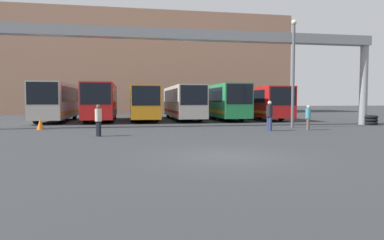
# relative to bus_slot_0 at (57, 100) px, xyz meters

# --- Properties ---
(ground_plane) EXTENTS (200.00, 200.00, 0.00)m
(ground_plane) POSITION_rel_bus_slot_0_xyz_m (9.56, -21.21, -1.92)
(ground_plane) COLOR #2D3033
(building_backdrop) EXTENTS (42.13, 12.00, 14.70)m
(building_backdrop) POSITION_rel_bus_slot_0_xyz_m (9.56, 22.75, 5.43)
(building_backdrop) COLOR tan
(building_backdrop) RESTS_ON ground
(overhead_gantry) EXTENTS (30.00, 0.80, 6.79)m
(overhead_gantry) POSITION_rel_bus_slot_0_xyz_m (9.56, -8.34, 3.81)
(overhead_gantry) COLOR gray
(overhead_gantry) RESTS_ON ground
(bus_slot_0) EXTENTS (2.47, 10.27, 3.35)m
(bus_slot_0) POSITION_rel_bus_slot_0_xyz_m (0.00, 0.00, 0.00)
(bus_slot_0) COLOR beige
(bus_slot_0) RESTS_ON ground
(bus_slot_1) EXTENTS (2.50, 10.06, 3.32)m
(bus_slot_1) POSITION_rel_bus_slot_0_xyz_m (3.82, -0.11, -0.01)
(bus_slot_1) COLOR red
(bus_slot_1) RESTS_ON ground
(bus_slot_2) EXTENTS (2.43, 11.97, 3.12)m
(bus_slot_2) POSITION_rel_bus_slot_0_xyz_m (7.65, 0.85, -0.12)
(bus_slot_2) COLOR orange
(bus_slot_2) RESTS_ON ground
(bus_slot_3) EXTENTS (2.46, 12.03, 3.20)m
(bus_slot_3) POSITION_rel_bus_slot_0_xyz_m (11.47, 0.88, -0.08)
(bus_slot_3) COLOR beige
(bus_slot_3) RESTS_ON ground
(bus_slot_4) EXTENTS (2.47, 12.31, 3.33)m
(bus_slot_4) POSITION_rel_bus_slot_0_xyz_m (15.29, 1.02, -0.00)
(bus_slot_4) COLOR #268C4C
(bus_slot_4) RESTS_ON ground
(bus_slot_5) EXTENTS (2.57, 12.34, 3.11)m
(bus_slot_5) POSITION_rel_bus_slot_0_xyz_m (19.12, 1.03, -0.12)
(bus_slot_5) COLOR red
(bus_slot_5) RESTS_ON ground
(pedestrian_near_right) EXTENTS (0.38, 0.38, 1.84)m
(pedestrian_near_right) POSITION_rel_bus_slot_0_xyz_m (14.81, -12.35, -0.94)
(pedestrian_near_right) COLOR navy
(pedestrian_near_right) RESTS_ON ground
(pedestrian_mid_left) EXTENTS (0.34, 0.34, 1.66)m
(pedestrian_mid_left) POSITION_rel_bus_slot_0_xyz_m (4.75, -13.76, -1.04)
(pedestrian_mid_left) COLOR black
(pedestrian_mid_left) RESTS_ON ground
(pedestrian_far_center) EXTENTS (0.33, 0.33, 1.57)m
(pedestrian_far_center) POSITION_rel_bus_slot_0_xyz_m (17.45, -12.24, -1.09)
(pedestrian_far_center) COLOR brown
(pedestrian_far_center) RESTS_ON ground
(traffic_cone) EXTENTS (0.48, 0.48, 0.73)m
(traffic_cone) POSITION_rel_bus_slot_0_xyz_m (0.72, -8.86, -1.56)
(traffic_cone) COLOR orange
(traffic_cone) RESTS_ON ground
(tire_stack) EXTENTS (1.04, 1.04, 0.72)m
(tire_stack) POSITION_rel_bus_slot_0_xyz_m (24.71, -8.66, -1.56)
(tire_stack) COLOR black
(tire_stack) RESTS_ON ground
(lamp_post) EXTENTS (0.36, 0.36, 7.36)m
(lamp_post) POSITION_rel_bus_slot_0_xyz_m (17.44, -10.15, 2.11)
(lamp_post) COLOR #595B60
(lamp_post) RESTS_ON ground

